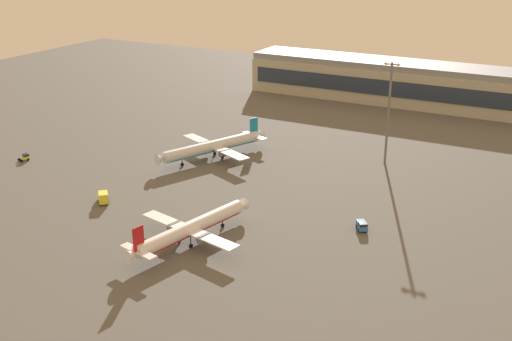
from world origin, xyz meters
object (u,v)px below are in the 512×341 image
object	(u,v)px
pushback_tug	(25,157)
catering_truck	(103,197)
apron_light_central	(389,108)
maintenance_van	(362,225)
airplane_mid_apron	(190,229)
airplane_terminal_side	(213,146)

from	to	relation	value
pushback_tug	catering_truck	xyz separation A→B (m)	(42.46, -13.68, 0.51)
apron_light_central	maintenance_van	bearing A→B (deg)	-78.87
pushback_tug	apron_light_central	distance (m)	110.54
airplane_mid_apron	airplane_terminal_side	world-z (taller)	airplane_terminal_side
airplane_mid_apron	pushback_tug	size ratio (longest dim) A/B	10.32
apron_light_central	airplane_terminal_side	bearing A→B (deg)	-156.60
pushback_tug	catering_truck	bearing A→B (deg)	-1.88
airplane_mid_apron	airplane_terminal_side	bearing A→B (deg)	129.02
pushback_tug	catering_truck	size ratio (longest dim) A/B	0.60
airplane_mid_apron	catering_truck	world-z (taller)	airplane_mid_apron
airplane_terminal_side	apron_light_central	xyz separation A→B (m)	(47.88, 20.72, 13.42)
airplane_terminal_side	apron_light_central	bearing A→B (deg)	-133.31
pushback_tug	maintenance_van	distance (m)	106.80
airplane_mid_apron	airplane_terminal_side	distance (m)	56.92
catering_truck	maintenance_van	distance (m)	66.26
pushback_tug	maintenance_van	xyz separation A→B (m)	(106.78, 2.27, 0.11)
airplane_mid_apron	pushback_tug	xyz separation A→B (m)	(-74.92, 22.13, -2.42)
catering_truck	maintenance_van	bearing A→B (deg)	-28.62
pushback_tug	apron_light_central	world-z (taller)	apron_light_central
catering_truck	maintenance_van	xyz separation A→B (m)	(64.32, 15.95, -0.40)
airplane_mid_apron	airplane_terminal_side	size ratio (longest dim) A/B	0.96
maintenance_van	airplane_terminal_side	bearing A→B (deg)	-57.65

